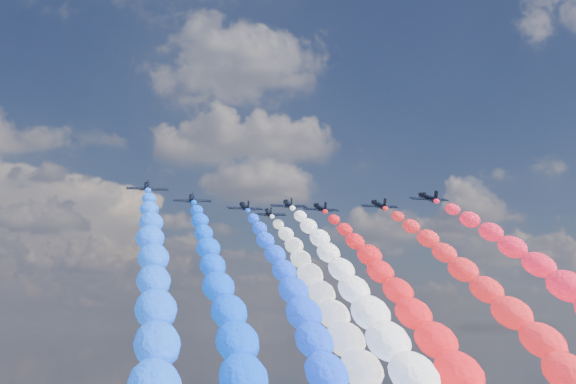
{
  "coord_description": "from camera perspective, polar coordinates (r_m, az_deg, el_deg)",
  "views": [
    {
      "loc": [
        -34.5,
        -160.86,
        81.86
      ],
      "look_at": [
        0.0,
        4.0,
        111.33
      ],
      "focal_mm": 48.57,
      "sensor_mm": 36.0,
      "label": 1
    }
  ],
  "objects": [
    {
      "name": "trail_5",
      "position": [
        125.83,
        8.73,
        -9.07
      ],
      "size": [
        6.68,
        108.71,
        55.42
      ],
      "primitive_type": null,
      "color": "red"
    },
    {
      "name": "jet_5",
      "position": [
        180.87,
        2.38,
        -1.18
      ],
      "size": [
        8.73,
        11.52,
        5.74
      ],
      "primitive_type": null,
      "rotation": [
        0.32,
        0.0,
        0.06
      ],
      "color": "black"
    },
    {
      "name": "trail_6",
      "position": [
        123.85,
        15.14,
        -8.83
      ],
      "size": [
        6.68,
        108.71,
        55.42
      ],
      "primitive_type": null,
      "color": "red"
    },
    {
      "name": "jet_4",
      "position": [
        188.59,
        -1.42,
        -1.55
      ],
      "size": [
        8.67,
        11.48,
        5.74
      ],
      "primitive_type": null,
      "rotation": [
        0.32,
        0.0,
        -0.05
      ],
      "color": "black"
    },
    {
      "name": "jet_0",
      "position": [
        156.26,
        -10.26,
        0.36
      ],
      "size": [
        8.2,
        11.15,
        5.74
      ],
      "primitive_type": null,
      "rotation": [
        0.32,
        0.0,
        -0.01
      ],
      "color": "black"
    },
    {
      "name": "jet_3",
      "position": [
        175.52,
        0.03,
        -0.92
      ],
      "size": [
        8.47,
        11.34,
        5.74
      ],
      "primitive_type": null,
      "rotation": [
        0.32,
        0.0,
        -0.03
      ],
      "color": "black"
    },
    {
      "name": "trail_4",
      "position": [
        132.49,
        2.93,
        -9.2
      ],
      "size": [
        6.68,
        108.71,
        55.42
      ],
      "primitive_type": null,
      "color": "white"
    },
    {
      "name": "jet_7",
      "position": [
        168.87,
        10.23,
        -0.4
      ],
      "size": [
        8.6,
        11.44,
        5.74
      ],
      "primitive_type": null,
      "rotation": [
        0.32,
        0.0,
        0.04
      ],
      "color": "black"
    },
    {
      "name": "trail_1",
      "position": [
        111.98,
        -4.87,
        -9.05
      ],
      "size": [
        6.68,
        108.71,
        55.42
      ],
      "primitive_type": null,
      "color": "#0644F5"
    },
    {
      "name": "jet_6",
      "position": [
        177.22,
        6.68,
        -0.94
      ],
      "size": [
        8.32,
        11.23,
        5.74
      ],
      "primitive_type": null,
      "rotation": [
        0.32,
        0.0,
        0.02
      ],
      "color": "black"
    },
    {
      "name": "jet_1",
      "position": [
        169.32,
        -7.03,
        -0.51
      ],
      "size": [
        8.66,
        11.47,
        5.74
      ],
      "primitive_type": null,
      "rotation": [
        0.32,
        0.0,
        -0.05
      ],
      "color": "black"
    },
    {
      "name": "trail_2",
      "position": [
        122.76,
        0.67,
        -9.16
      ],
      "size": [
        6.68,
        108.71,
        55.42
      ],
      "primitive_type": null,
      "color": "#1242FF"
    },
    {
      "name": "trail_0",
      "position": [
        98.48,
        -9.75,
        -8.83
      ],
      "size": [
        6.68,
        108.71,
        55.42
      ],
      "primitive_type": null,
      "color": "#1453FF"
    },
    {
      "name": "jet_2",
      "position": [
        179.35,
        -3.18,
        -1.1
      ],
      "size": [
        8.71,
        11.51,
        5.74
      ],
      "primitive_type": null,
      "rotation": [
        0.32,
        0.0,
        0.05
      ],
      "color": "black"
    },
    {
      "name": "trail_3",
      "position": [
        119.7,
        5.55,
        -9.1
      ],
      "size": [
        6.68,
        108.71,
        55.42
      ],
      "primitive_type": null,
      "color": "white"
    }
  ]
}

